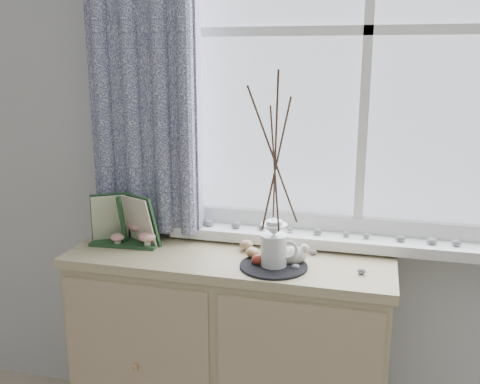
{
  "coord_description": "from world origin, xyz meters",
  "views": [
    {
      "loc": [
        0.36,
        -0.05,
        1.56
      ],
      "look_at": [
        -0.1,
        1.7,
        1.1
      ],
      "focal_mm": 40.0,
      "sensor_mm": 36.0,
      "label": 1
    }
  ],
  "objects_px": {
    "sideboard": "(231,355)",
    "twig_pitcher": "(275,156)",
    "botanical_book": "(120,221)",
    "toadstool_cluster": "(139,229)"
  },
  "relations": [
    {
      "from": "botanical_book",
      "to": "toadstool_cluster",
      "type": "bearing_deg",
      "value": 50.46
    },
    {
      "from": "botanical_book",
      "to": "sideboard",
      "type": "bearing_deg",
      "value": 1.33
    },
    {
      "from": "sideboard",
      "to": "twig_pitcher",
      "type": "height_order",
      "value": "twig_pitcher"
    },
    {
      "from": "toadstool_cluster",
      "to": "twig_pitcher",
      "type": "height_order",
      "value": "twig_pitcher"
    },
    {
      "from": "botanical_book",
      "to": "twig_pitcher",
      "type": "height_order",
      "value": "twig_pitcher"
    },
    {
      "from": "sideboard",
      "to": "twig_pitcher",
      "type": "xyz_separation_m",
      "value": [
        0.18,
        -0.09,
        0.82
      ]
    },
    {
      "from": "botanical_book",
      "to": "toadstool_cluster",
      "type": "distance_m",
      "value": 0.09
    },
    {
      "from": "botanical_book",
      "to": "twig_pitcher",
      "type": "bearing_deg",
      "value": -8.87
    },
    {
      "from": "twig_pitcher",
      "to": "botanical_book",
      "type": "bearing_deg",
      "value": 166.09
    },
    {
      "from": "twig_pitcher",
      "to": "toadstool_cluster",
      "type": "bearing_deg",
      "value": 159.29
    }
  ]
}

